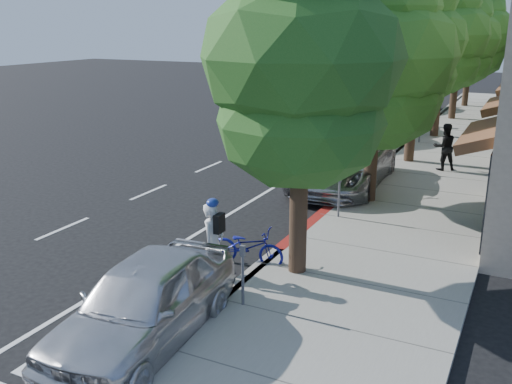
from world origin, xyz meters
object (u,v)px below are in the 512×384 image
Objects in this scene: street_tree_1 at (377,58)px; street_tree_5 at (472,35)px; bicycle at (248,246)px; street_tree_0 at (302,63)px; cyclist at (213,242)px; silver_suv at (342,164)px; white_pickup at (375,118)px; dark_suv_far at (421,100)px; pedestrian at (445,147)px; street_tree_3 at (443,37)px; street_tree_2 at (418,43)px; dark_sedan at (363,127)px; near_car_a at (144,302)px; street_tree_4 at (459,40)px.

street_tree_5 reaches higher than street_tree_1.
street_tree_0 is at bearing -99.35° from bicycle.
street_tree_0 reaches higher than street_tree_1.
cyclist reaches higher than silver_suv.
dark_suv_far is (0.62, 8.98, -0.10)m from white_pickup.
street_tree_5 is 4.47× the size of bicycle.
street_tree_3 is at bearing -107.22° from pedestrian.
street_tree_2 reaches higher than white_pickup.
dark_sedan is (-1.42, 7.53, -0.01)m from silver_suv.
cyclist is 2.79m from near_car_a.
dark_suv_far is (-2.33, 2.76, -3.82)m from street_tree_4.
street_tree_0 is at bearing 53.02° from pedestrian.
street_tree_5 is at bearing 90.00° from street_tree_2.
street_tree_2 is at bearing -44.32° from dark_sedan.
pedestrian is at bearing -15.13° from cyclist.
street_tree_3 is 1.54× the size of dark_sedan.
dark_sedan is 5.88m from pedestrian.
street_tree_3 is 22.21m from near_car_a.
dark_suv_far is (-2.33, -3.24, -4.04)m from street_tree_5.
street_tree_3 is 12.00m from street_tree_5.
street_tree_3 reaches higher than bicycle.
street_tree_3 is 8.09m from pedestrian.
dark_suv_far is at bearing 130.24° from street_tree_4.
street_tree_1 is at bearing -69.91° from dark_sedan.
street_tree_5 is at bearing 56.56° from dark_suv_far.
dark_suv_far is 2.52× the size of pedestrian.
dark_suv_far is 16.18m from pedestrian.
street_tree_2 is 1.48× the size of dark_sedan.
white_pickup is at bearing -91.62° from dark_suv_far.
street_tree_2 is 1.25× the size of white_pickup.
dark_sedan is at bearing -107.45° from street_tree_4.
street_tree_1 is 10.16m from dark_sedan.
dark_sedan is at bearing -100.67° from street_tree_5.
street_tree_1 is at bearing -90.00° from street_tree_5.
street_tree_5 reaches higher than street_tree_4.
street_tree_1 reaches higher than bicycle.
street_tree_3 reaches higher than pedestrian.
street_tree_5 is 15.74m from dark_sedan.
dark_suv_far is at bearing 96.41° from street_tree_1.
cyclist is 27.77m from dark_suv_far.
street_tree_3 is 5.00m from white_pickup.
street_tree_2 is at bearing -78.72° from dark_suv_far.
street_tree_1 is 24.00m from street_tree_5.
cyclist is at bearing -102.88° from street_tree_1.
near_car_a is at bearing -82.12° from white_pickup.
white_pickup is at bearing -175.65° from street_tree_3.
dark_sedan is at bearing -133.52° from street_tree_3.
pedestrian is (4.44, -6.73, 0.17)m from white_pickup.
street_tree_1 is 6.31m from pedestrian.
street_tree_4 is at bearing 90.00° from street_tree_0.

